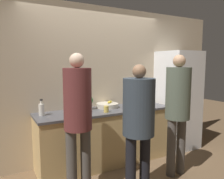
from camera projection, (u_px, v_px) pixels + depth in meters
ground_plane at (117, 171)px, 3.34m from camera, size 14.00×14.00×0.00m
wall_back at (97, 83)px, 3.79m from camera, size 5.20×0.06×2.60m
counter at (106, 136)px, 3.61m from camera, size 2.24×0.67×0.90m
refrigerator at (177, 100)px, 4.27m from camera, size 0.67×0.70×1.87m
person_left at (78, 113)px, 2.63m from camera, size 0.34×0.34×1.76m
person_center at (139, 118)px, 2.62m from camera, size 0.38×0.38×1.63m
person_right at (178, 104)px, 3.14m from camera, size 0.35×0.35×1.76m
fruit_bowl at (107, 105)px, 3.69m from camera, size 0.37×0.37×0.11m
utensil_crock at (137, 100)px, 4.03m from camera, size 0.13×0.13×0.29m
bottle_clear at (42, 109)px, 3.12m from camera, size 0.08×0.08×0.24m
cup_red at (87, 109)px, 3.37m from camera, size 0.09×0.09×0.09m
cup_yellow at (106, 109)px, 3.34m from camera, size 0.08×0.08×0.10m
potted_plant at (89, 102)px, 3.52m from camera, size 0.14×0.14×0.22m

